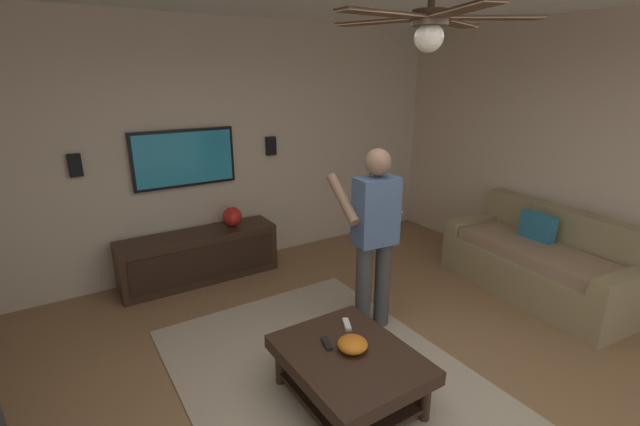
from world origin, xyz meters
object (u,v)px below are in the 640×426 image
tv (184,158)px  remote_black (327,344)px  wall_speaker_left (271,146)px  ceiling_fan (431,23)px  person_standing (374,230)px  vase_round (232,217)px  media_console (200,256)px  wall_speaker_right (75,165)px  bowl (353,344)px  coffee_table (349,365)px  couch (540,263)px  remote_white (347,324)px

tv → remote_black: tv is taller
wall_speaker_left → ceiling_fan: 3.12m
person_standing → vase_round: person_standing is taller
person_standing → media_console: bearing=35.8°
wall_speaker_right → ceiling_fan: 3.51m
wall_speaker_right → bowl: bearing=-153.6°
vase_round → bowl: bearing=177.2°
coffee_table → wall_speaker_right: wall_speaker_right is taller
bowl → ceiling_fan: size_ratio=0.18×
tv → person_standing: (-2.02, -1.00, -0.41)m
wall_speaker_left → vase_round: bearing=110.2°
vase_round → media_console: bearing=92.9°
couch → bowl: size_ratio=9.41×
remote_white → vase_round: 2.21m
coffee_table → wall_speaker_left: size_ratio=4.55×
couch → coffee_table: (-0.25, 2.65, -0.02)m
remote_black → coffee_table: bearing=44.1°
remote_white → wall_speaker_left: (2.42, -0.61, 0.97)m
coffee_table → wall_speaker_left: (2.70, -0.79, 1.09)m
vase_round → wall_speaker_right: bearing=80.9°
bowl → wall_speaker_left: 2.95m
remote_white → vase_round: (2.19, 0.03, 0.25)m
coffee_table → wall_speaker_right: size_ratio=4.55×
coffee_table → wall_speaker_right: 3.19m
tv → vase_round: size_ratio=5.01×
wall_speaker_right → ceiling_fan: bearing=-150.1°
couch → tv: 3.94m
remote_white → remote_black: bearing=-39.5°
couch → remote_white: 2.47m
tv → ceiling_fan: ceiling_fan is taller
vase_round → couch: bearing=-131.6°
remote_black → couch: bearing=107.5°
vase_round → person_standing: bearing=-161.9°
media_console → couch: bearing=52.9°
couch → remote_black: size_ratio=13.18×
ceiling_fan → bowl: bearing=59.0°
media_console → ceiling_fan: (-2.64, -0.62, 2.20)m
media_console → tv: size_ratio=1.54×
couch → remote_black: couch is taller
tv → ceiling_fan: size_ratio=0.93×
tv → wall_speaker_left: bearing=90.7°
couch → media_console: size_ratio=1.16×
remote_black → wall_speaker_right: size_ratio=0.68×
wall_speaker_right → coffee_table: bearing=-154.3°
person_standing → ceiling_fan: 1.81m
coffee_table → person_standing: 1.19m
ceiling_fan → wall_speaker_right: bearing=29.9°
tv → wall_speaker_right: tv is taller
remote_white → wall_speaker_left: bearing=-168.7°
wall_speaker_left → remote_black: bearing=161.2°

